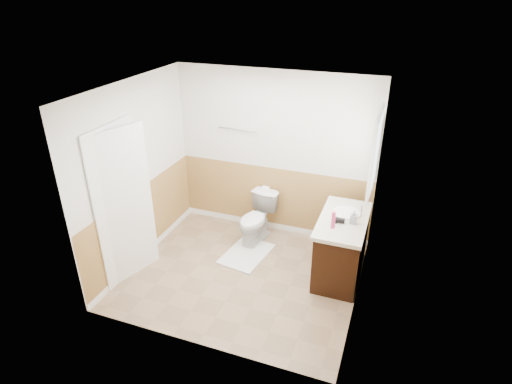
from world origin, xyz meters
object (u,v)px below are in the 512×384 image
at_px(soap_dispenser, 354,217).
at_px(lotion_bottle, 333,220).
at_px(bath_mat, 246,254).
at_px(vanity_cabinet, 341,248).
at_px(toilet, 256,219).

bearing_deg(soap_dispenser, lotion_bottle, -138.27).
height_order(bath_mat, vanity_cabinet, vanity_cabinet).
height_order(lotion_bottle, soap_dispenser, lotion_bottle).
relative_size(toilet, bath_mat, 0.91).
xyz_separation_m(toilet, lotion_bottle, (1.23, -0.66, 0.60)).
height_order(vanity_cabinet, lotion_bottle, lotion_bottle).
bearing_deg(bath_mat, soap_dispenser, -1.73).
xyz_separation_m(vanity_cabinet, lotion_bottle, (-0.10, -0.27, 0.56)).
bearing_deg(soap_dispenser, toilet, 162.42).
bearing_deg(lotion_bottle, bath_mat, 169.00).
bearing_deg(toilet, vanity_cabinet, -7.68).
bearing_deg(toilet, bath_mat, -81.42).
relative_size(vanity_cabinet, soap_dispenser, 6.34).
relative_size(toilet, vanity_cabinet, 0.66).
bearing_deg(lotion_bottle, vanity_cabinet, 69.52).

